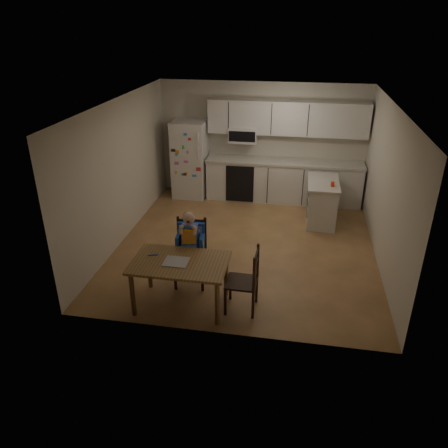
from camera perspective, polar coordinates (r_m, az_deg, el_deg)
room at (r=7.87m, az=3.54°, el=7.10°), size 4.52×5.01×2.51m
refrigerator at (r=9.83m, az=-4.45°, el=8.44°), size 0.72×0.70×1.70m
kitchen_run at (r=9.62m, az=7.73°, el=8.08°), size 3.37×0.62×2.15m
kitchen_island at (r=8.84m, az=12.63°, el=2.93°), size 0.60×1.14×0.84m
red_cup at (r=8.45m, az=14.01°, el=5.08°), size 0.07×0.07×0.09m
dining_table at (r=6.06m, az=-5.76°, el=-5.68°), size 1.32×0.85×0.71m
napkin at (r=6.00m, az=-6.29°, el=-4.92°), size 0.33×0.28×0.01m
toddler_spoon at (r=6.20m, az=-9.35°, el=-4.02°), size 0.12×0.06×0.02m
chair_booster at (r=6.52m, az=-4.41°, el=-2.02°), size 0.49×0.49×1.20m
chair_side at (r=5.98m, az=3.23°, el=-6.89°), size 0.43×0.43×0.95m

